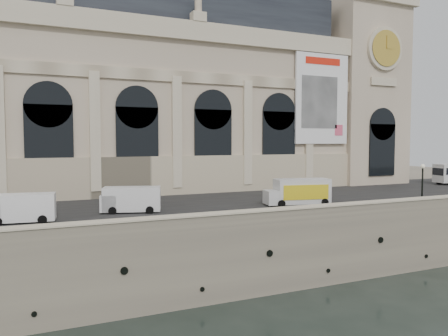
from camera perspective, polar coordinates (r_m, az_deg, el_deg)
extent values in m
plane|color=black|center=(37.27, 3.13, -16.73)|extent=(260.00, 260.00, 0.00)
cube|color=gray|center=(68.73, -10.30, -4.78)|extent=(160.00, 70.00, 6.00)
cube|color=#2D2D2D|center=(48.34, -4.44, -4.64)|extent=(160.00, 24.00, 0.06)
cube|color=gray|center=(36.06, 2.73, -6.62)|extent=(160.00, 1.20, 1.10)
cube|color=beige|center=(35.96, 2.73, -5.68)|extent=(160.00, 1.40, 0.12)
cube|color=beige|center=(63.03, -14.92, 7.16)|extent=(68.00, 18.00, 22.00)
cube|color=beige|center=(54.07, -13.26, -1.21)|extent=(68.60, 0.40, 5.00)
cube|color=beige|center=(55.50, -13.51, 17.96)|extent=(69.00, 0.80, 2.40)
cube|color=beige|center=(54.49, -13.45, 12.00)|extent=(68.00, 0.30, 1.40)
cube|color=#272D34|center=(65.45, -15.13, 19.49)|extent=(64.00, 15.00, 6.00)
cube|color=black|center=(52.97, -21.86, 2.86)|extent=(5.20, 0.25, 9.00)
cylinder|color=black|center=(53.13, -21.97, 7.72)|extent=(5.20, 0.25, 5.20)
cube|color=beige|center=(53.33, -16.50, 4.58)|extent=(1.20, 0.50, 14.00)
cube|color=black|center=(54.26, -11.23, 3.06)|extent=(5.20, 0.25, 9.00)
cylinder|color=black|center=(54.41, -11.29, 7.80)|extent=(5.20, 0.25, 5.20)
cube|color=beige|center=(55.52, -6.18, 4.66)|extent=(1.20, 0.50, 14.00)
cube|color=black|center=(57.30, -1.42, 3.15)|extent=(5.20, 0.25, 9.00)
cylinder|color=black|center=(57.44, -1.42, 7.64)|extent=(5.20, 0.25, 5.20)
cube|color=beige|center=(59.34, 3.09, 4.61)|extent=(1.20, 0.50, 14.00)
cube|color=black|center=(61.82, 7.19, 3.16)|extent=(5.20, 0.25, 9.00)
cylinder|color=black|center=(61.95, 7.22, 7.32)|extent=(5.20, 0.25, 5.20)
cube|color=beige|center=(64.50, 11.05, 4.47)|extent=(1.20, 0.50, 14.00)
cube|color=white|center=(65.77, 12.65, 8.79)|extent=(9.00, 0.35, 13.00)
cube|color=red|center=(66.33, 12.82, 13.45)|extent=(6.00, 0.06, 1.00)
cube|color=gray|center=(65.27, 12.39, 8.39)|extent=(6.20, 0.06, 7.50)
cube|color=#DE4E6D|center=(67.18, 14.76, 4.80)|extent=(1.40, 0.06, 1.60)
cube|color=beige|center=(77.80, 16.40, 9.39)|extent=(12.00, 14.00, 30.00)
cylinder|color=beige|center=(73.35, 20.27, 14.42)|extent=(6.60, 0.50, 6.60)
cylinder|color=black|center=(73.14, 20.44, 14.45)|extent=(5.40, 0.15, 5.40)
cylinder|color=gold|center=(73.09, 20.48, 14.46)|extent=(5.50, 0.06, 5.50)
cube|color=gold|center=(73.22, 20.54, 15.16)|extent=(0.14, 0.05, 2.00)
cube|color=gold|center=(73.45, 20.87, 14.40)|extent=(1.40, 0.05, 0.14)
cube|color=black|center=(72.08, 19.95, 2.23)|extent=(5.00, 0.25, 8.00)
cube|color=black|center=(75.52, 26.15, -0.43)|extent=(0.24, 2.13, 1.11)
cylinder|color=black|center=(77.45, 26.23, -1.58)|extent=(0.95, 0.35, 0.93)
cube|color=white|center=(40.61, -24.92, -4.69)|extent=(5.52, 2.70, 2.26)
cylinder|color=black|center=(42.03, -26.99, -5.79)|extent=(0.77, 0.34, 0.75)
cylinder|color=black|center=(39.54, -22.64, -6.25)|extent=(0.77, 0.34, 0.75)
cylinder|color=black|center=(41.56, -22.35, -5.77)|extent=(0.77, 0.34, 0.75)
cube|color=silver|center=(42.98, -11.92, -3.97)|extent=(5.76, 3.60, 2.29)
cube|color=silver|center=(43.28, -14.76, -4.42)|extent=(2.06, 2.45, 1.59)
cube|color=black|center=(43.29, -15.50, -3.70)|extent=(0.59, 1.73, 0.80)
cylinder|color=black|center=(42.29, -14.36, -5.45)|extent=(0.80, 0.46, 0.76)
cylinder|color=black|center=(44.34, -14.00, -5.03)|extent=(0.80, 0.46, 0.76)
cylinder|color=black|center=(41.96, -9.68, -5.46)|extent=(0.80, 0.46, 0.76)
cylinder|color=black|center=(44.03, -9.53, -5.03)|extent=(0.80, 0.46, 0.76)
cube|color=silver|center=(47.83, 10.14, -2.98)|extent=(6.17, 3.30, 2.63)
cube|color=gold|center=(46.78, 10.70, -3.13)|extent=(4.99, 1.01, 1.56)
cube|color=red|center=(46.78, 10.70, -3.13)|extent=(2.88, 0.59, 0.59)
cube|color=silver|center=(46.69, 6.38, -3.83)|extent=(1.94, 2.40, 1.46)
cylinder|color=black|center=(45.92, 7.54, -4.64)|extent=(0.82, 0.41, 0.78)
cylinder|color=black|center=(48.01, 6.59, -4.27)|extent=(0.82, 0.41, 0.78)
cylinder|color=black|center=(47.85, 13.03, -4.37)|extent=(0.82, 0.41, 0.78)
cylinder|color=black|center=(49.85, 11.89, -4.04)|extent=(0.82, 0.41, 0.78)
cylinder|color=black|center=(50.69, 24.42, -4.36)|extent=(0.46, 0.46, 0.42)
cylinder|color=black|center=(50.47, 24.47, -2.26)|extent=(0.17, 0.17, 4.16)
sphere|color=beige|center=(50.31, 24.54, 0.22)|extent=(0.46, 0.46, 0.46)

